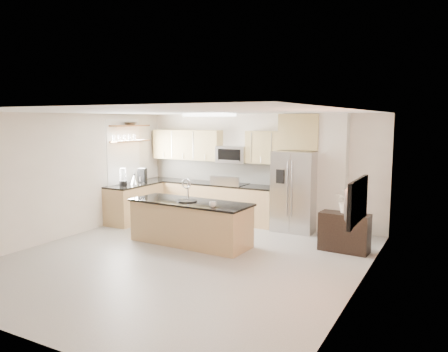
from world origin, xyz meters
The scene contains 27 objects.
floor centered at (0.00, 0.00, 0.00)m, with size 6.50×6.50×0.00m, color #ABA9A2.
ceiling centered at (0.00, 0.00, 2.60)m, with size 6.00×6.50×0.02m, color silver.
wall_back centered at (0.00, 3.25, 1.30)m, with size 6.00×0.02×2.60m, color silver.
wall_front centered at (0.00, -3.25, 1.30)m, with size 6.00×0.02×2.60m, color silver.
wall_left centered at (-3.00, 0.00, 1.30)m, with size 0.02×6.50×2.60m, color silver.
wall_right centered at (3.00, 0.00, 1.30)m, with size 0.02×6.50×2.60m, color silver.
back_counter centered at (-1.23, 2.93, 0.47)m, with size 3.55×0.66×1.44m.
left_counter centered at (-2.67, 1.85, 0.46)m, with size 0.66×1.50×0.92m.
range centered at (-0.60, 2.92, 0.47)m, with size 0.76×0.64×1.14m.
upper_cabinets centered at (-1.30, 3.09, 1.83)m, with size 3.50×0.33×0.75m.
microwave centered at (-0.60, 3.04, 1.63)m, with size 0.76×0.40×0.40m.
refrigerator centered at (1.06, 2.87, 0.89)m, with size 0.92×0.78×1.78m.
partition_column centered at (1.82, 3.10, 1.30)m, with size 0.60×0.30×2.60m, color beige.
window centered at (-2.98, 1.85, 1.65)m, with size 0.04×1.15×1.65m.
shelf_lower centered at (-2.85, 1.95, 1.95)m, with size 0.30×1.20×0.04m, color brown.
shelf_upper centered at (-2.85, 1.95, 2.32)m, with size 0.30×1.20×0.04m, color brown.
ceiling_fixture centered at (-0.40, 1.60, 2.56)m, with size 1.00×0.50×0.06m, color white.
island centered at (-0.42, 0.87, 0.43)m, with size 2.51×0.99×1.28m.
credenza centered at (2.40, 1.81, 0.37)m, with size 0.91×0.38×0.73m, color black.
cup centered at (0.25, 0.59, 0.91)m, with size 0.13×0.13×0.10m, color white.
platter centered at (-0.48, 0.85, 0.87)m, with size 0.39×0.39×0.02m, color black.
blender centered at (-2.67, 1.47, 1.10)m, with size 0.18×0.18×0.43m.
kettle centered at (-2.62, 1.81, 1.04)m, with size 0.21×0.21×0.26m.
coffee_maker centered at (-2.69, 2.19, 1.09)m, with size 0.25×0.27×0.35m.
bowl centered at (-2.85, 2.00, 2.39)m, with size 0.39×0.39×0.10m, color #AFAFB1.
flower_vase centered at (2.42, 1.86, 1.07)m, with size 0.61×0.53×0.67m, color white.
television centered at (2.91, -0.20, 1.35)m, with size 1.08×0.14×0.62m, color black.
Camera 1 is at (4.22, -6.28, 2.47)m, focal length 35.00 mm.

